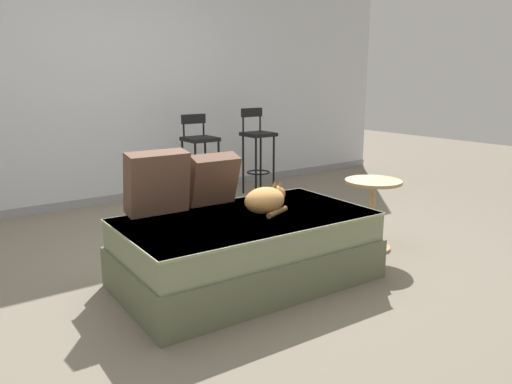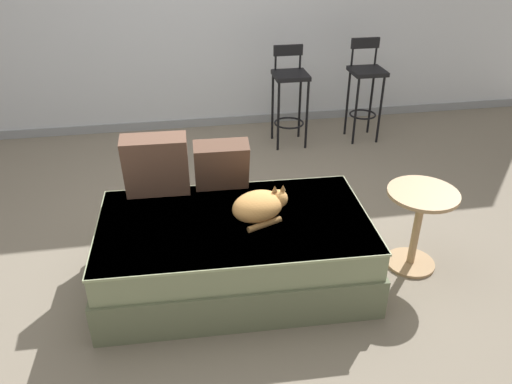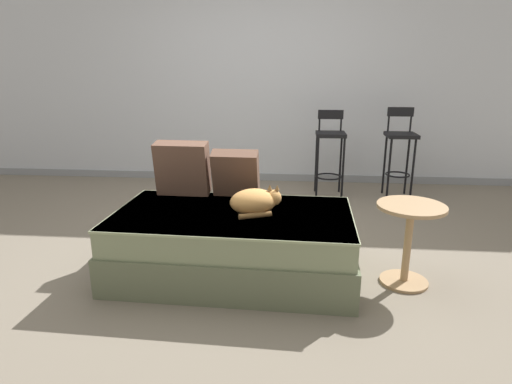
{
  "view_description": "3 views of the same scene",
  "coord_description": "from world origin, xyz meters",
  "px_view_note": "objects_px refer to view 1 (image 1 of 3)",
  "views": [
    {
      "loc": [
        -1.78,
        -2.96,
        1.34
      ],
      "look_at": [
        0.15,
        -0.3,
        0.58
      ],
      "focal_mm": 35.0,
      "sensor_mm": 36.0,
      "label": 1
    },
    {
      "loc": [
        -0.29,
        -2.88,
        2.09
      ],
      "look_at": [
        0.15,
        -0.3,
        0.58
      ],
      "focal_mm": 35.0,
      "sensor_mm": 36.0,
      "label": 2
    },
    {
      "loc": [
        0.4,
        -3.14,
        1.41
      ],
      "look_at": [
        0.15,
        -0.3,
        0.58
      ],
      "focal_mm": 30.0,
      "sensor_mm": 36.0,
      "label": 3
    }
  ],
  "objects_px": {
    "cat": "(266,200)",
    "bar_stool_near_window": "(200,152)",
    "throw_pillow_corner": "(157,183)",
    "couch": "(247,249)",
    "bar_stool_by_doorway": "(258,144)",
    "side_table": "(372,204)",
    "throw_pillow_middle": "(213,179)"
  },
  "relations": [
    {
      "from": "cat",
      "to": "bar_stool_near_window",
      "type": "height_order",
      "value": "bar_stool_near_window"
    },
    {
      "from": "throw_pillow_corner",
      "to": "bar_stool_near_window",
      "type": "relative_size",
      "value": 0.44
    },
    {
      "from": "couch",
      "to": "bar_stool_by_doorway",
      "type": "distance_m",
      "value": 2.58
    },
    {
      "from": "couch",
      "to": "side_table",
      "type": "relative_size",
      "value": 3.01
    },
    {
      "from": "throw_pillow_middle",
      "to": "side_table",
      "type": "bearing_deg",
      "value": -18.89
    },
    {
      "from": "throw_pillow_corner",
      "to": "cat",
      "type": "distance_m",
      "value": 0.72
    },
    {
      "from": "throw_pillow_corner",
      "to": "bar_stool_by_doorway",
      "type": "xyz_separation_m",
      "value": [
        2.01,
        1.64,
        -0.08
      ]
    },
    {
      "from": "bar_stool_by_doorway",
      "to": "bar_stool_near_window",
      "type": "bearing_deg",
      "value": -179.93
    },
    {
      "from": "couch",
      "to": "throw_pillow_corner",
      "type": "height_order",
      "value": "throw_pillow_corner"
    },
    {
      "from": "couch",
      "to": "bar_stool_near_window",
      "type": "relative_size",
      "value": 1.77
    },
    {
      "from": "throw_pillow_corner",
      "to": "throw_pillow_middle",
      "type": "relative_size",
      "value": 1.14
    },
    {
      "from": "bar_stool_by_doorway",
      "to": "side_table",
      "type": "distance_m",
      "value": 2.11
    },
    {
      "from": "bar_stool_near_window",
      "to": "cat",
      "type": "bearing_deg",
      "value": -107.89
    },
    {
      "from": "bar_stool_near_window",
      "to": "side_table",
      "type": "height_order",
      "value": "bar_stool_near_window"
    },
    {
      "from": "throw_pillow_corner",
      "to": "bar_stool_near_window",
      "type": "height_order",
      "value": "bar_stool_near_window"
    },
    {
      "from": "couch",
      "to": "throw_pillow_corner",
      "type": "distance_m",
      "value": 0.73
    },
    {
      "from": "throw_pillow_middle",
      "to": "bar_stool_near_window",
      "type": "height_order",
      "value": "bar_stool_near_window"
    },
    {
      "from": "throw_pillow_middle",
      "to": "bar_stool_near_window",
      "type": "bearing_deg",
      "value": 63.1
    },
    {
      "from": "throw_pillow_corner",
      "to": "bar_stool_near_window",
      "type": "distance_m",
      "value": 2.06
    },
    {
      "from": "couch",
      "to": "throw_pillow_middle",
      "type": "xyz_separation_m",
      "value": [
        -0.03,
        0.37,
        0.41
      ]
    },
    {
      "from": "cat",
      "to": "side_table",
      "type": "height_order",
      "value": "cat"
    },
    {
      "from": "cat",
      "to": "throw_pillow_middle",
      "type": "bearing_deg",
      "value": 115.83
    },
    {
      "from": "cat",
      "to": "bar_stool_by_doorway",
      "type": "xyz_separation_m",
      "value": [
        1.41,
        2.03,
        0.04
      ]
    },
    {
      "from": "bar_stool_near_window",
      "to": "side_table",
      "type": "distance_m",
      "value": 2.1
    },
    {
      "from": "couch",
      "to": "cat",
      "type": "distance_m",
      "value": 0.35
    },
    {
      "from": "couch",
      "to": "throw_pillow_middle",
      "type": "bearing_deg",
      "value": 94.37
    },
    {
      "from": "cat",
      "to": "bar_stool_by_doorway",
      "type": "relative_size",
      "value": 0.39
    },
    {
      "from": "throw_pillow_corner",
      "to": "bar_stool_by_doorway",
      "type": "height_order",
      "value": "bar_stool_by_doorway"
    },
    {
      "from": "couch",
      "to": "bar_stool_near_window",
      "type": "bearing_deg",
      "value": 68.18
    },
    {
      "from": "bar_stool_near_window",
      "to": "side_table",
      "type": "xyz_separation_m",
      "value": [
        0.36,
        -2.06,
        -0.2
      ]
    },
    {
      "from": "throw_pillow_middle",
      "to": "bar_stool_near_window",
      "type": "xyz_separation_m",
      "value": [
        0.84,
        1.65,
        -0.08
      ]
    },
    {
      "from": "bar_stool_near_window",
      "to": "bar_stool_by_doorway",
      "type": "xyz_separation_m",
      "value": [
        0.76,
        0.0,
        0.02
      ]
    }
  ]
}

